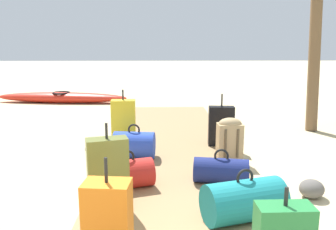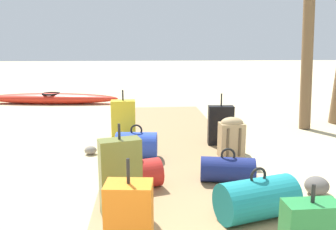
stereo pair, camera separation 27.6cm
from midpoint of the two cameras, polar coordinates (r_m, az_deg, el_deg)
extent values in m
plane|color=#CCB789|center=(4.38, 2.77, -9.98)|extent=(60.00, 60.00, 0.00)
cube|color=#9E7A51|center=(5.05, 2.18, -6.52)|extent=(1.82, 7.30, 0.08)
cube|color=olive|center=(3.24, -7.36, -9.84)|extent=(0.40, 0.27, 0.70)
cylinder|color=black|center=(3.11, -7.56, -2.59)|extent=(0.02, 0.02, 0.14)
cylinder|color=#197A7F|center=(3.22, 14.79, -13.46)|extent=(0.77, 0.55, 0.37)
torus|color=black|center=(3.14, 14.99, -9.93)|extent=(0.16, 0.07, 0.16)
cylinder|color=#2847B7|center=(4.74, -3.89, -4.94)|extent=(0.58, 0.41, 0.36)
torus|color=black|center=(4.68, -3.92, -2.46)|extent=(0.17, 0.04, 0.16)
cylinder|color=red|center=(3.80, -4.55, -9.62)|extent=(0.61, 0.46, 0.31)
torus|color=black|center=(3.74, -4.60, -6.97)|extent=(0.16, 0.07, 0.16)
cylinder|color=navy|center=(3.98, 10.65, -8.98)|extent=(0.64, 0.39, 0.28)
torus|color=black|center=(3.93, 10.75, -6.64)|extent=(0.17, 0.05, 0.16)
cube|color=orange|center=(2.60, -6.70, -16.87)|extent=(0.35, 0.26, 0.58)
cylinder|color=black|center=(2.44, -6.91, -8.97)|extent=(0.02, 0.02, 0.18)
cube|color=gold|center=(5.28, -5.80, -1.34)|extent=(0.36, 0.22, 0.71)
cylinder|color=black|center=(5.20, -5.89, 3.29)|extent=(0.02, 0.02, 0.16)
cube|color=tan|center=(4.81, 11.66, -4.21)|extent=(0.34, 0.24, 0.48)
ellipsoid|color=tan|center=(4.75, 11.78, -1.44)|extent=(0.32, 0.23, 0.16)
cylinder|color=brown|center=(4.68, 11.04, -4.61)|extent=(0.04, 0.04, 0.38)
cylinder|color=brown|center=(4.73, 12.98, -4.55)|extent=(0.04, 0.04, 0.38)
cylinder|color=black|center=(2.23, 22.25, -12.28)|extent=(0.02, 0.02, 0.11)
cube|color=black|center=(5.38, 10.14, -1.79)|extent=(0.39, 0.20, 0.60)
cylinder|color=black|center=(5.30, 10.29, 2.39)|extent=(0.02, 0.02, 0.19)
cylinder|color=brown|center=(7.20, 24.19, 15.61)|extent=(0.21, 0.60, 4.47)
ellipsoid|color=red|center=(10.09, -16.27, 2.76)|extent=(3.71, 0.94, 0.29)
torus|color=black|center=(10.07, -16.31, 3.50)|extent=(0.54, 0.54, 0.05)
ellipsoid|color=gray|center=(5.33, -11.07, -5.50)|extent=(0.18, 0.16, 0.13)
ellipsoid|color=#5B5651|center=(4.12, 24.28, -10.97)|extent=(0.37, 0.37, 0.20)
camera|label=1|loc=(0.14, 91.50, -0.31)|focal=37.24mm
camera|label=2|loc=(0.14, -88.50, 0.31)|focal=37.24mm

